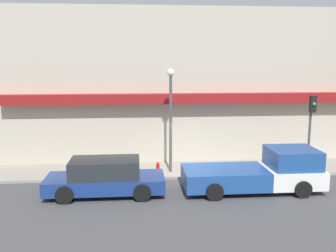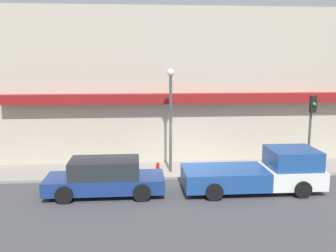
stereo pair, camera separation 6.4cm
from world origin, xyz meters
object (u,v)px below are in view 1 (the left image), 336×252
Objects in this scene: pickup_truck at (261,172)px; fire_hydrant at (158,168)px; parked_car at (105,177)px; street_lamp at (171,107)px; traffic_light at (311,119)px.

pickup_truck reaches higher than fire_hydrant.
fire_hydrant is (2.28, 2.17, -0.31)m from parked_car.
parked_car is 8.18× the size of fire_hydrant.
fire_hydrant is (-4.25, 2.17, -0.36)m from pickup_truck.
street_lamp is (0.64, 0.43, 2.84)m from fire_hydrant.
traffic_light reaches higher than parked_car.
parked_car is at bearing -138.29° from street_lamp.
pickup_truck is 9.85× the size of fire_hydrant.
pickup_truck is 6.53m from parked_car.
traffic_light is at bearing -4.35° from street_lamp.
street_lamp is (2.92, 2.60, 2.53)m from parked_car.
street_lamp reaches higher than fire_hydrant.
traffic_light reaches higher than pickup_truck.
fire_hydrant is at bearing 151.39° from pickup_truck.
fire_hydrant is 7.64m from traffic_light.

